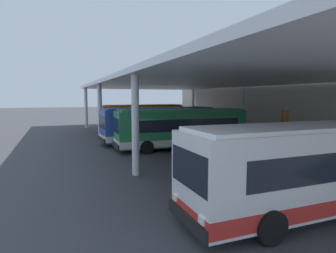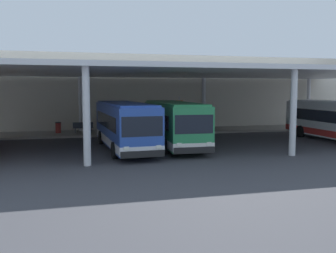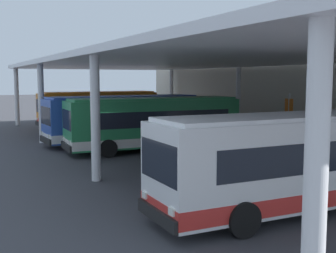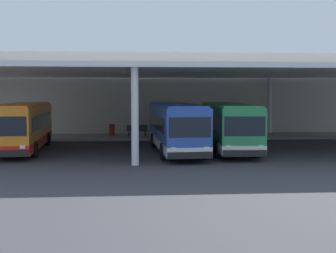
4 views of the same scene
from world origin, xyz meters
TOP-DOWN VIEW (x-y plane):
  - ground_plane at (0.00, 0.00)m, footprint 200.00×200.00m
  - platform_kerb at (0.00, 11.75)m, footprint 42.00×4.50m
  - station_building_facade at (0.00, 15.00)m, footprint 48.00×1.60m
  - canopy_shelter at (0.00, 5.50)m, footprint 40.00×17.00m
  - bus_second_bay at (-3.52, 2.41)m, footprint 3.12×10.65m
  - bus_middle_bay at (0.08, 2.96)m, footprint 2.97×10.61m
  - bus_far_bay at (13.21, 2.33)m, footprint 2.81×10.56m
  - bench_waiting at (-6.04, 11.82)m, footprint 1.80×0.45m
  - trash_bin at (-8.21, 11.98)m, footprint 0.52×0.52m
  - banner_sign at (2.81, 10.94)m, footprint 0.70×0.12m

SIDE VIEW (x-z plane):
  - ground_plane at x=0.00m, z-range 0.00..0.00m
  - platform_kerb at x=0.00m, z-range 0.00..0.18m
  - bench_waiting at x=-6.04m, z-range 0.20..1.12m
  - trash_bin at x=-8.21m, z-range 0.19..1.17m
  - bus_second_bay at x=-3.52m, z-range 0.07..3.24m
  - bus_middle_bay at x=0.08m, z-range 0.07..3.24m
  - bus_far_bay at x=13.21m, z-range 0.07..3.24m
  - banner_sign at x=2.81m, z-range 0.38..3.58m
  - station_building_facade at x=0.00m, z-range 0.00..7.61m
  - canopy_shelter at x=0.00m, z-range 2.54..8.09m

